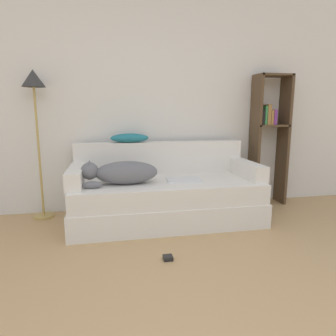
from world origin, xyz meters
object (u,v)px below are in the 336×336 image
(bookshelf, at_px, (269,132))
(throw_pillow, at_px, (130,138))
(couch, at_px, (166,201))
(power_adapter, at_px, (168,258))
(floor_lamp, at_px, (35,98))
(laptop, at_px, (184,180))
(dog, at_px, (122,173))

(bookshelf, bearing_deg, throw_pillow, -179.04)
(couch, height_order, power_adapter, couch)
(couch, bearing_deg, floor_lamp, 164.38)
(laptop, height_order, floor_lamp, floor_lamp)
(throw_pillow, bearing_deg, couch, -45.43)
(couch, distance_m, dog, 0.60)
(throw_pillow, distance_m, bookshelf, 1.75)
(couch, relative_size, power_adapter, 26.38)
(dog, height_order, power_adapter, dog)
(bookshelf, distance_m, power_adapter, 2.20)
(dog, height_order, laptop, dog)
(dog, distance_m, floor_lamp, 1.24)
(floor_lamp, bearing_deg, bookshelf, 0.32)
(couch, distance_m, laptop, 0.30)
(bookshelf, bearing_deg, dog, -165.54)
(floor_lamp, bearing_deg, laptop, -15.91)
(dog, distance_m, bookshelf, 1.96)
(power_adapter, bearing_deg, throw_pillow, 99.24)
(dog, bearing_deg, floor_lamp, 151.80)
(throw_pillow, height_order, power_adapter, throw_pillow)
(dog, height_order, floor_lamp, floor_lamp)
(dog, xyz_separation_m, throw_pillow, (0.12, 0.45, 0.31))
(laptop, bearing_deg, throw_pillow, 146.27)
(couch, xyz_separation_m, laptop, (0.18, -0.06, 0.24))
(dog, relative_size, bookshelf, 0.47)
(dog, xyz_separation_m, power_adapter, (0.32, -0.79, -0.56))
(dog, bearing_deg, throw_pillow, 75.38)
(dog, height_order, throw_pillow, throw_pillow)
(couch, bearing_deg, dog, -169.23)
(couch, bearing_deg, bookshelf, 15.69)
(laptop, distance_m, throw_pillow, 0.80)
(bookshelf, bearing_deg, couch, -164.31)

